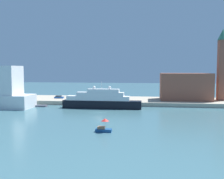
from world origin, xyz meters
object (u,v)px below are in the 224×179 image
(work_barge, at_px, (40,106))
(person_figure, at_px, (67,98))
(small_motorboat, at_px, (104,127))
(parked_car, at_px, (59,97))
(harbor_building, at_px, (185,87))
(mooring_bollard, at_px, (109,101))
(large_yacht, at_px, (101,101))
(bell_tower, at_px, (222,62))

(work_barge, xyz_separation_m, person_figure, (7.62, 9.93, 2.17))
(small_motorboat, height_order, person_figure, person_figure)
(parked_car, bearing_deg, person_figure, -47.18)
(harbor_building, bearing_deg, small_motorboat, -115.30)
(small_motorboat, bearing_deg, parked_car, 119.30)
(person_figure, relative_size, mooring_bollard, 2.38)
(large_yacht, distance_m, person_figure, 20.19)
(work_barge, xyz_separation_m, bell_tower, (72.99, 18.06, 17.52))
(bell_tower, relative_size, person_figure, 16.34)
(large_yacht, relative_size, small_motorboat, 7.86)
(large_yacht, xyz_separation_m, parked_car, (-22.56, 16.96, -0.80))
(large_yacht, relative_size, work_barge, 5.61)
(bell_tower, height_order, mooring_bollard, bell_tower)
(work_barge, bearing_deg, large_yacht, -2.31)
(person_figure, bearing_deg, large_yacht, -32.77)
(mooring_bollard, bearing_deg, parked_car, 160.21)
(small_motorboat, relative_size, mooring_bollard, 4.92)
(bell_tower, xyz_separation_m, person_figure, (-65.38, -8.13, -15.35))
(mooring_bollard, bearing_deg, work_barge, -164.66)
(bell_tower, xyz_separation_m, mooring_bollard, (-46.67, -10.83, -15.82))
(person_figure, bearing_deg, bell_tower, 7.09)
(large_yacht, relative_size, mooring_bollard, 38.67)
(small_motorboat, bearing_deg, large_yacht, 101.57)
(small_motorboat, height_order, bell_tower, bell_tower)
(harbor_building, bearing_deg, person_figure, -171.69)
(harbor_building, bearing_deg, mooring_bollard, -162.38)
(work_barge, distance_m, bell_tower, 77.21)
(harbor_building, bearing_deg, bell_tower, 2.94)
(large_yacht, height_order, harbor_building, harbor_building)
(parked_car, xyz_separation_m, mooring_bollard, (24.29, -8.74, -0.15))
(small_motorboat, xyz_separation_m, person_figure, (-24.46, 47.51, 1.33))
(parked_car, bearing_deg, bell_tower, 1.69)
(harbor_building, relative_size, person_figure, 11.50)
(work_barge, distance_m, harbor_building, 60.94)
(bell_tower, distance_m, person_figure, 67.64)
(small_motorboat, distance_m, bell_tower, 71.05)
(harbor_building, height_order, mooring_bollard, harbor_building)
(large_yacht, height_order, small_motorboat, large_yacht)
(work_barge, bearing_deg, small_motorboat, -49.52)
(small_motorboat, bearing_deg, person_figure, 117.24)
(small_motorboat, bearing_deg, harbor_building, 64.70)
(small_motorboat, distance_m, mooring_bollard, 45.18)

